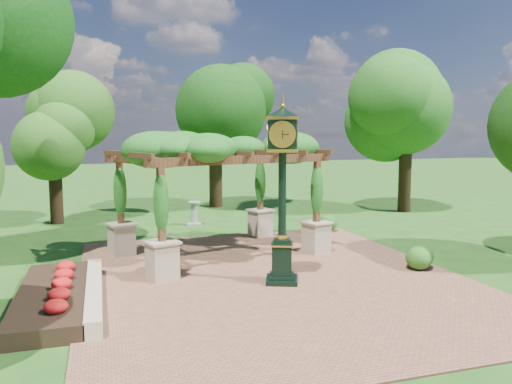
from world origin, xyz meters
name	(u,v)px	position (x,y,z in m)	size (l,w,h in m)	color
ground	(286,289)	(0.00, 0.00, 0.00)	(120.00, 120.00, 0.00)	#1E4714
brick_plaza	(273,278)	(0.00, 1.00, 0.02)	(10.00, 12.00, 0.04)	brown
border_wall	(94,293)	(-4.60, 0.50, 0.20)	(0.35, 5.00, 0.40)	#C6B793
flower_bed	(53,297)	(-5.50, 0.50, 0.18)	(1.50, 5.00, 0.36)	red
pedestal_clock	(282,178)	(0.07, 0.47, 2.77)	(1.18, 1.18, 4.62)	black
pergola	(219,155)	(-0.73, 4.08, 3.23)	(7.12, 5.52, 3.94)	tan
sundial	(194,215)	(-0.56, 9.64, 0.45)	(0.73, 0.73, 1.04)	#9C9C94
shrub_front	(419,258)	(4.25, 0.48, 0.37)	(0.74, 0.74, 0.67)	#28601B
shrub_mid	(420,256)	(4.39, 0.63, 0.38)	(0.77, 0.77, 0.69)	#1A5618
shrub_back	(328,223)	(4.28, 6.50, 0.38)	(0.76, 0.76, 0.69)	#245A1A
tree_west_far	(53,129)	(-6.25, 11.90, 4.16)	(3.25, 3.25, 6.07)	black
tree_north	(215,109)	(1.62, 14.96, 5.29)	(4.32, 4.32, 7.71)	#352315
tree_east_far	(407,100)	(10.38, 10.35, 5.61)	(4.37, 4.37, 8.16)	black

